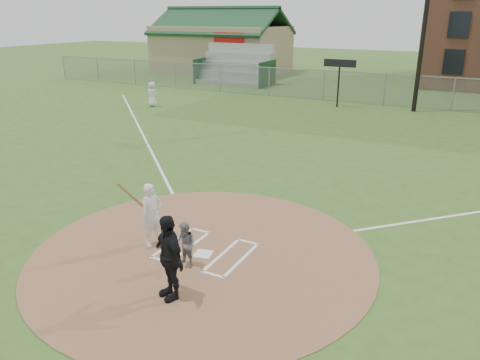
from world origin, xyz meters
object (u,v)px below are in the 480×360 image
at_px(batter_at_plate, 152,214).
at_px(catcher, 186,245).
at_px(umpire, 169,257).
at_px(ondeck_player, 152,94).
at_px(home_plate, 203,254).

bearing_deg(batter_at_plate, catcher, -22.19).
bearing_deg(umpire, ondeck_player, 156.92).
height_order(umpire, batter_at_plate, umpire).
distance_m(ondeck_player, batter_at_plate, 19.12).
distance_m(umpire, ondeck_player, 21.58).
bearing_deg(batter_at_plate, ondeck_player, 127.29).
relative_size(home_plate, ondeck_player, 0.27).
bearing_deg(umpire, catcher, 137.23).
xyz_separation_m(home_plate, umpire, (0.34, -1.83, 0.91)).
distance_m(umpire, batter_at_plate, 2.48).
height_order(home_plate, catcher, catcher).
relative_size(home_plate, catcher, 0.38).
distance_m(home_plate, batter_at_plate, 1.64).
height_order(ondeck_player, batter_at_plate, batter_at_plate).
bearing_deg(batter_at_plate, home_plate, 3.57).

